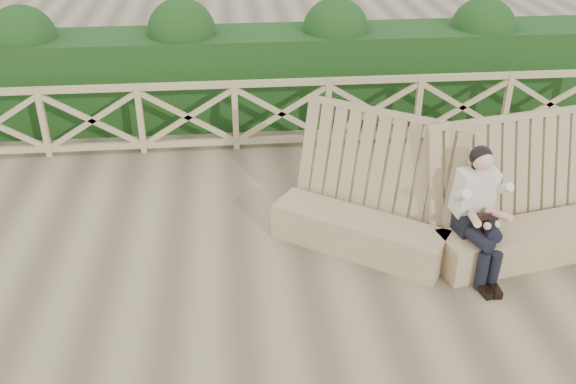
{
  "coord_description": "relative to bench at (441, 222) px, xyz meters",
  "views": [
    {
      "loc": [
        -0.78,
        -5.67,
        4.3
      ],
      "look_at": [
        -0.2,
        0.4,
        0.9
      ],
      "focal_mm": 40.0,
      "sensor_mm": 36.0,
      "label": 1
    }
  ],
  "objects": [
    {
      "name": "ground",
      "position": [
        -1.58,
        -0.44,
        -0.39
      ],
      "size": [
        60.0,
        60.0,
        0.0
      ],
      "primitive_type": "plane",
      "color": "brown",
      "rests_on": "ground"
    },
    {
      "name": "woman",
      "position": [
        0.26,
        -0.37,
        0.38
      ],
      "size": [
        0.49,
        0.94,
        1.46
      ],
      "rotation": [
        0.0,
        0.0,
        0.2
      ],
      "color": "black",
      "rests_on": "ground"
    },
    {
      "name": "guardrail",
      "position": [
        -1.58,
        3.06,
        0.16
      ],
      "size": [
        10.1,
        0.09,
        1.1
      ],
      "color": "#968157",
      "rests_on": "ground"
    },
    {
      "name": "bench",
      "position": [
        0.0,
        0.0,
        0.0
      ],
      "size": [
        3.87,
        1.82,
        1.57
      ],
      "rotation": [
        0.0,
        0.0,
        -0.16
      ],
      "color": "olive",
      "rests_on": "ground"
    },
    {
      "name": "hedge",
      "position": [
        -1.58,
        4.26,
        0.36
      ],
      "size": [
        12.0,
        1.2,
        1.5
      ],
      "primitive_type": "cube",
      "color": "black",
      "rests_on": "ground"
    }
  ]
}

